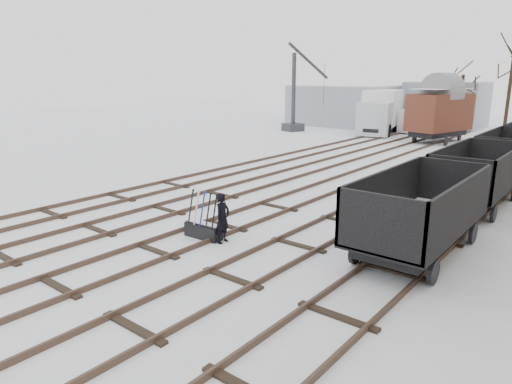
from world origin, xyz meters
TOP-DOWN VIEW (x-y plane):
  - ground at (0.00, 0.00)m, footprint 120.00×120.00m
  - tracks at (-0.00, 13.67)m, footprint 13.90×52.00m
  - shed_left at (-13.00, 36.00)m, footprint 10.00×8.00m
  - shed_right at (-4.00, 40.00)m, footprint 7.00×6.00m
  - ground_frame at (0.25, 1.72)m, footprint 1.32×0.47m
  - worker at (1.00, 1.82)m, footprint 0.42×0.60m
  - freight_wagon_a at (6.00, 4.71)m, footprint 2.29×5.72m
  - freight_wagon_b at (6.00, 11.11)m, footprint 2.29×5.72m
  - freight_wagon_c at (6.00, 17.51)m, footprint 2.29×5.72m
  - box_van_wagon at (-1.07, 28.69)m, footprint 4.11×5.89m
  - lorry at (-7.10, 31.47)m, footprint 4.00×8.64m
  - panel_van at (-4.24, 33.99)m, footprint 2.77×5.02m
  - crane at (-14.01, 27.88)m, footprint 2.07×4.74m
  - tree_far_left at (-1.71, 36.46)m, footprint 0.30×0.30m
  - tree_far_right at (2.15, 36.28)m, footprint 0.30×0.30m

SIDE VIEW (x-z plane):
  - ground at x=0.00m, z-range 0.00..0.00m
  - tracks at x=0.00m, z-range -0.01..0.16m
  - ground_frame at x=0.25m, z-range -0.46..1.03m
  - worker at x=1.00m, z-range 0.00..1.57m
  - freight_wagon_a at x=6.00m, z-range -0.28..2.06m
  - freight_wagon_b at x=6.00m, z-range -0.28..2.06m
  - freight_wagon_c at x=6.00m, z-range -0.28..2.06m
  - panel_van at x=-4.24m, z-range 0.04..2.14m
  - lorry at x=-7.10m, z-range 0.06..3.82m
  - shed_left at x=-13.00m, z-range 0.00..4.10m
  - crane at x=-14.01m, z-range -1.89..6.07m
  - shed_right at x=-4.00m, z-range 0.00..4.50m
  - box_van_wagon at x=-1.07m, z-range 0.34..4.42m
  - tree_far_left at x=-1.71m, z-range 0.00..5.13m
  - tree_far_right at x=2.15m, z-range 0.00..8.17m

